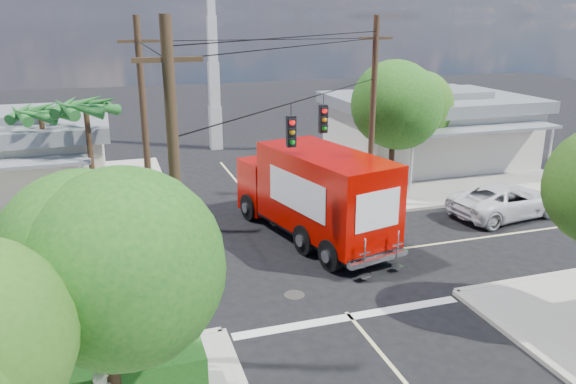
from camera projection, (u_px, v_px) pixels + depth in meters
name	position (u px, v px, depth m)	size (l,w,h in m)	color
ground	(304.00, 262.00, 21.36)	(120.00, 120.00, 0.00)	black
sidewalk_ne	(412.00, 168.00, 34.41)	(14.12, 14.12, 0.14)	gray
sidewalk_nw	(26.00, 202.00, 28.01)	(14.12, 14.12, 0.14)	gray
road_markings	(318.00, 278.00, 20.02)	(32.00, 32.00, 0.01)	beige
building_ne	(428.00, 127.00, 35.19)	(11.80, 10.20, 4.50)	silver
building_nw	(0.00, 155.00, 28.48)	(10.80, 10.20, 4.30)	beige
radio_tower	(213.00, 67.00, 37.97)	(0.80, 0.80, 17.00)	silver
tree_sw_front	(102.00, 259.00, 11.16)	(3.88, 3.78, 6.03)	#422D1C
tree_ne_front	(395.00, 103.00, 28.18)	(4.21, 4.14, 6.66)	#422D1C
tree_ne_back	(417.00, 106.00, 31.12)	(3.77, 3.66, 5.82)	#422D1C
palm_nw_front	(86.00, 110.00, 24.45)	(3.01, 3.08, 5.59)	#422D1C
palm_nw_back	(41.00, 115.00, 25.34)	(3.01, 3.08, 5.19)	#422D1C
utility_poles	(251.00, 136.00, 20.95)	(12.00, 10.68, 9.00)	#473321
picket_fence	(81.00, 368.00, 13.78)	(5.94, 0.06, 1.00)	silver
vending_boxes	(383.00, 185.00, 28.69)	(1.90, 0.50, 1.10)	#AC1E15
delivery_truck	(314.00, 193.00, 23.15)	(4.62, 9.22, 3.84)	black
parked_car	(506.00, 200.00, 26.03)	(2.56, 5.55, 1.54)	silver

